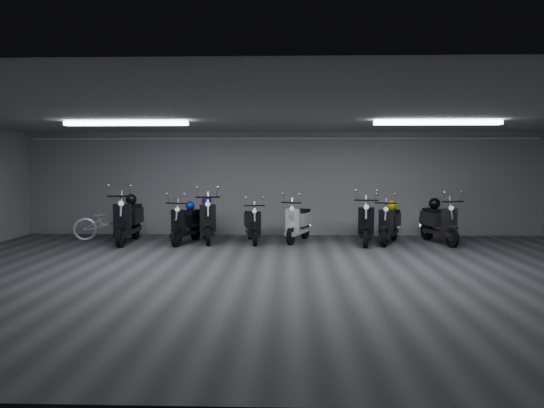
{
  "coord_description": "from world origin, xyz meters",
  "views": [
    {
      "loc": [
        0.16,
        -9.04,
        1.99
      ],
      "look_at": [
        -0.21,
        2.5,
        1.05
      ],
      "focal_mm": 34.16,
      "sensor_mm": 36.0,
      "label": 1
    }
  ],
  "objects_px": {
    "scooter_1": "(186,217)",
    "bicycle": "(108,218)",
    "scooter_5": "(252,219)",
    "helmet_3": "(435,203)",
    "helmet_2": "(392,205)",
    "helmet_4": "(207,201)",
    "scooter_6": "(298,217)",
    "scooter_7": "(367,216)",
    "scooter_0": "(128,213)",
    "scooter_8": "(390,217)",
    "scooter_9": "(439,217)",
    "helmet_1": "(190,206)",
    "scooter_3": "(207,213)",
    "helmet_0": "(131,199)"
  },
  "relations": [
    {
      "from": "helmet_1",
      "to": "scooter_9",
      "type": "bearing_deg",
      "value": -1.01
    },
    {
      "from": "scooter_3",
      "to": "helmet_1",
      "type": "xyz_separation_m",
      "value": [
        -0.42,
        -0.04,
        0.19
      ]
    },
    {
      "from": "scooter_0",
      "to": "scooter_1",
      "type": "xyz_separation_m",
      "value": [
        1.42,
        0.02,
        -0.11
      ]
    },
    {
      "from": "scooter_3",
      "to": "scooter_5",
      "type": "height_order",
      "value": "scooter_3"
    },
    {
      "from": "scooter_5",
      "to": "helmet_3",
      "type": "distance_m",
      "value": 4.53
    },
    {
      "from": "helmet_2",
      "to": "helmet_3",
      "type": "distance_m",
      "value": 1.06
    },
    {
      "from": "helmet_1",
      "to": "helmet_3",
      "type": "height_order",
      "value": "helmet_3"
    },
    {
      "from": "scooter_7",
      "to": "bicycle",
      "type": "bearing_deg",
      "value": -174.23
    },
    {
      "from": "scooter_3",
      "to": "helmet_4",
      "type": "height_order",
      "value": "scooter_3"
    },
    {
      "from": "scooter_0",
      "to": "scooter_8",
      "type": "height_order",
      "value": "scooter_0"
    },
    {
      "from": "helmet_1",
      "to": "scooter_5",
      "type": "bearing_deg",
      "value": -2.68
    },
    {
      "from": "scooter_1",
      "to": "helmet_2",
      "type": "bearing_deg",
      "value": 16.85
    },
    {
      "from": "scooter_0",
      "to": "scooter_9",
      "type": "bearing_deg",
      "value": -0.48
    },
    {
      "from": "bicycle",
      "to": "scooter_1",
      "type": "bearing_deg",
      "value": -124.27
    },
    {
      "from": "scooter_5",
      "to": "helmet_3",
      "type": "xyz_separation_m",
      "value": [
        4.51,
        0.21,
        0.37
      ]
    },
    {
      "from": "bicycle",
      "to": "scooter_0",
      "type": "bearing_deg",
      "value": -148.95
    },
    {
      "from": "scooter_0",
      "to": "helmet_1",
      "type": "height_order",
      "value": "scooter_0"
    },
    {
      "from": "helmet_3",
      "to": "helmet_2",
      "type": "bearing_deg",
      "value": -178.33
    },
    {
      "from": "helmet_4",
      "to": "helmet_2",
      "type": "bearing_deg",
      "value": -2.51
    },
    {
      "from": "scooter_6",
      "to": "helmet_2",
      "type": "distance_m",
      "value": 2.33
    },
    {
      "from": "scooter_0",
      "to": "helmet_2",
      "type": "bearing_deg",
      "value": 1.58
    },
    {
      "from": "scooter_7",
      "to": "helmet_0",
      "type": "bearing_deg",
      "value": -171.9
    },
    {
      "from": "scooter_0",
      "to": "scooter_6",
      "type": "bearing_deg",
      "value": 3.38
    },
    {
      "from": "helmet_3",
      "to": "scooter_8",
      "type": "bearing_deg",
      "value": -167.53
    },
    {
      "from": "scooter_3",
      "to": "helmet_0",
      "type": "relative_size",
      "value": 7.12
    },
    {
      "from": "scooter_3",
      "to": "helmet_4",
      "type": "relative_size",
      "value": 7.89
    },
    {
      "from": "helmet_4",
      "to": "helmet_3",
      "type": "bearing_deg",
      "value": -1.73
    },
    {
      "from": "scooter_8",
      "to": "helmet_3",
      "type": "distance_m",
      "value": 1.22
    },
    {
      "from": "scooter_9",
      "to": "helmet_0",
      "type": "relative_size",
      "value": 6.62
    },
    {
      "from": "scooter_5",
      "to": "scooter_9",
      "type": "xyz_separation_m",
      "value": [
        4.57,
        -0.04,
        0.07
      ]
    },
    {
      "from": "scooter_6",
      "to": "scooter_7",
      "type": "relative_size",
      "value": 0.92
    },
    {
      "from": "scooter_5",
      "to": "scooter_0",
      "type": "bearing_deg",
      "value": 172.99
    },
    {
      "from": "scooter_0",
      "to": "scooter_7",
      "type": "xyz_separation_m",
      "value": [
        5.82,
        0.06,
        -0.06
      ]
    },
    {
      "from": "scooter_8",
      "to": "scooter_9",
      "type": "relative_size",
      "value": 0.96
    },
    {
      "from": "helmet_1",
      "to": "helmet_4",
      "type": "bearing_deg",
      "value": 39.67
    },
    {
      "from": "helmet_4",
      "to": "scooter_7",
      "type": "bearing_deg",
      "value": -7.14
    },
    {
      "from": "helmet_2",
      "to": "helmet_0",
      "type": "bearing_deg",
      "value": -179.28
    },
    {
      "from": "scooter_6",
      "to": "bicycle",
      "type": "height_order",
      "value": "scooter_6"
    },
    {
      "from": "helmet_2",
      "to": "helmet_4",
      "type": "distance_m",
      "value": 4.65
    },
    {
      "from": "scooter_1",
      "to": "helmet_0",
      "type": "xyz_separation_m",
      "value": [
        -1.43,
        0.25,
        0.42
      ]
    },
    {
      "from": "scooter_7",
      "to": "helmet_2",
      "type": "distance_m",
      "value": 0.76
    },
    {
      "from": "scooter_3",
      "to": "helmet_2",
      "type": "bearing_deg",
      "value": -9.89
    },
    {
      "from": "scooter_3",
      "to": "scooter_6",
      "type": "relative_size",
      "value": 1.13
    },
    {
      "from": "scooter_1",
      "to": "bicycle",
      "type": "xyz_separation_m",
      "value": [
        -2.12,
        0.55,
        -0.09
      ]
    },
    {
      "from": "scooter_8",
      "to": "helmet_1",
      "type": "bearing_deg",
      "value": -159.54
    },
    {
      "from": "scooter_5",
      "to": "bicycle",
      "type": "xyz_separation_m",
      "value": [
        -3.73,
        0.39,
        -0.04
      ]
    },
    {
      "from": "scooter_9",
      "to": "scooter_3",
      "type": "bearing_deg",
      "value": 165.13
    },
    {
      "from": "scooter_3",
      "to": "scooter_8",
      "type": "height_order",
      "value": "scooter_3"
    },
    {
      "from": "scooter_3",
      "to": "helmet_3",
      "type": "xyz_separation_m",
      "value": [
        5.65,
        0.09,
        0.25
      ]
    },
    {
      "from": "bicycle",
      "to": "helmet_0",
      "type": "height_order",
      "value": "helmet_0"
    }
  ]
}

